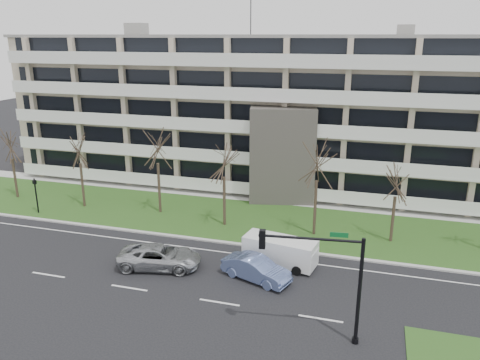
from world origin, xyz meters
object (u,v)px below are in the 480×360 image
(traffic_signal, at_px, (325,272))
(silver_pickup, at_px, (160,257))
(blue_sedan, at_px, (256,269))
(white_van, at_px, (281,249))
(pedestrian_signal, at_px, (36,191))

(traffic_signal, bearing_deg, silver_pickup, 149.93)
(blue_sedan, height_order, white_van, white_van)
(silver_pickup, distance_m, traffic_signal, 13.00)
(traffic_signal, bearing_deg, white_van, 109.12)
(blue_sedan, relative_size, traffic_signal, 0.76)
(traffic_signal, relative_size, pedestrian_signal, 1.88)
(silver_pickup, height_order, white_van, white_van)
(silver_pickup, relative_size, blue_sedan, 1.21)
(traffic_signal, xyz_separation_m, pedestrian_signal, (-26.49, 11.20, -1.89))
(blue_sedan, xyz_separation_m, white_van, (1.13, 2.46, 0.39))
(white_van, bearing_deg, traffic_signal, -53.92)
(white_van, relative_size, pedestrian_signal, 1.62)
(white_van, distance_m, pedestrian_signal, 23.06)
(white_van, height_order, pedestrian_signal, pedestrian_signal)
(traffic_signal, bearing_deg, blue_sedan, 126.33)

